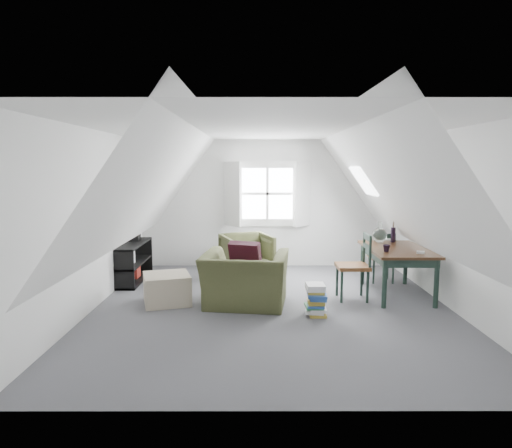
{
  "coord_description": "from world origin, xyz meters",
  "views": [
    {
      "loc": [
        -0.23,
        -6.25,
        1.99
      ],
      "look_at": [
        -0.23,
        0.6,
        1.12
      ],
      "focal_mm": 32.0,
      "sensor_mm": 36.0,
      "label": 1
    }
  ],
  "objects_px": {
    "dining_table": "(397,254)",
    "dining_chair_near": "(355,265)",
    "dining_chair_far": "(382,256)",
    "armchair_near": "(245,305)",
    "media_shelf": "(131,264)",
    "ottoman": "(167,289)",
    "magazine_stack": "(316,300)",
    "armchair_far": "(247,277)"
  },
  "relations": [
    {
      "from": "ottoman",
      "to": "dining_table",
      "type": "xyz_separation_m",
      "value": [
        3.47,
        0.42,
        0.43
      ]
    },
    {
      "from": "dining_table",
      "to": "media_shelf",
      "type": "distance_m",
      "value": 4.43
    },
    {
      "from": "armchair_far",
      "to": "dining_table",
      "type": "distance_m",
      "value": 2.69
    },
    {
      "from": "dining_table",
      "to": "dining_chair_far",
      "type": "relative_size",
      "value": 1.7
    },
    {
      "from": "armchair_far",
      "to": "media_shelf",
      "type": "bearing_deg",
      "value": 170.64
    },
    {
      "from": "armchair_near",
      "to": "dining_chair_far",
      "type": "xyz_separation_m",
      "value": [
        2.32,
        1.34,
        0.45
      ]
    },
    {
      "from": "dining_table",
      "to": "magazine_stack",
      "type": "xyz_separation_m",
      "value": [
        -1.36,
        -0.97,
        -0.43
      ]
    },
    {
      "from": "media_shelf",
      "to": "magazine_stack",
      "type": "relative_size",
      "value": 3.11
    },
    {
      "from": "ottoman",
      "to": "magazine_stack",
      "type": "xyz_separation_m",
      "value": [
        2.11,
        -0.55,
        -0.0
      ]
    },
    {
      "from": "media_shelf",
      "to": "magazine_stack",
      "type": "distance_m",
      "value": 3.48
    },
    {
      "from": "dining_chair_far",
      "to": "media_shelf",
      "type": "relative_size",
      "value": 0.67
    },
    {
      "from": "media_shelf",
      "to": "dining_chair_near",
      "type": "bearing_deg",
      "value": -15.51
    },
    {
      "from": "dining_table",
      "to": "magazine_stack",
      "type": "height_order",
      "value": "dining_table"
    },
    {
      "from": "dining_table",
      "to": "dining_chair_near",
      "type": "distance_m",
      "value": 0.74
    },
    {
      "from": "ottoman",
      "to": "dining_chair_near",
      "type": "height_order",
      "value": "dining_chair_near"
    },
    {
      "from": "armchair_near",
      "to": "dining_chair_near",
      "type": "relative_size",
      "value": 1.18
    },
    {
      "from": "armchair_near",
      "to": "dining_chair_far",
      "type": "distance_m",
      "value": 2.72
    },
    {
      "from": "ottoman",
      "to": "dining_chair_near",
      "type": "xyz_separation_m",
      "value": [
        2.78,
        0.19,
        0.3
      ]
    },
    {
      "from": "dining_chair_near",
      "to": "magazine_stack",
      "type": "relative_size",
      "value": 2.37
    },
    {
      "from": "ottoman",
      "to": "dining_chair_near",
      "type": "distance_m",
      "value": 2.8
    },
    {
      "from": "dining_chair_far",
      "to": "ottoman",
      "type": "bearing_deg",
      "value": 4.15
    },
    {
      "from": "armchair_near",
      "to": "magazine_stack",
      "type": "relative_size",
      "value": 2.81
    },
    {
      "from": "dining_chair_far",
      "to": "media_shelf",
      "type": "height_order",
      "value": "dining_chair_far"
    },
    {
      "from": "armchair_far",
      "to": "dining_chair_far",
      "type": "bearing_deg",
      "value": -28.02
    },
    {
      "from": "armchair_near",
      "to": "dining_table",
      "type": "distance_m",
      "value": 2.47
    },
    {
      "from": "armchair_near",
      "to": "dining_chair_far",
      "type": "relative_size",
      "value": 1.36
    },
    {
      "from": "dining_chair_near",
      "to": "media_shelf",
      "type": "distance_m",
      "value": 3.81
    },
    {
      "from": "magazine_stack",
      "to": "armchair_far",
      "type": "bearing_deg",
      "value": 114.42
    },
    {
      "from": "magazine_stack",
      "to": "dining_chair_far",
      "type": "bearing_deg",
      "value": 52.46
    },
    {
      "from": "dining_chair_far",
      "to": "armchair_far",
      "type": "bearing_deg",
      "value": -24.43
    },
    {
      "from": "armchair_far",
      "to": "ottoman",
      "type": "height_order",
      "value": "ottoman"
    },
    {
      "from": "armchair_near",
      "to": "ottoman",
      "type": "relative_size",
      "value": 1.84
    },
    {
      "from": "dining_table",
      "to": "dining_chair_far",
      "type": "height_order",
      "value": "dining_chair_far"
    },
    {
      "from": "dining_table",
      "to": "dining_chair_near",
      "type": "height_order",
      "value": "dining_chair_near"
    },
    {
      "from": "armchair_near",
      "to": "dining_chair_near",
      "type": "xyz_separation_m",
      "value": [
        1.63,
        0.31,
        0.52
      ]
    },
    {
      "from": "dining_chair_far",
      "to": "dining_chair_near",
      "type": "relative_size",
      "value": 0.87
    },
    {
      "from": "armchair_far",
      "to": "magazine_stack",
      "type": "height_order",
      "value": "magazine_stack"
    },
    {
      "from": "dining_chair_near",
      "to": "armchair_far",
      "type": "bearing_deg",
      "value": -118.85
    },
    {
      "from": "dining_table",
      "to": "media_shelf",
      "type": "bearing_deg",
      "value": 173.38
    },
    {
      "from": "media_shelf",
      "to": "dining_chair_far",
      "type": "bearing_deg",
      "value": 0.3
    },
    {
      "from": "media_shelf",
      "to": "magazine_stack",
      "type": "xyz_separation_m",
      "value": [
        2.98,
        -1.81,
        -0.09
      ]
    },
    {
      "from": "ottoman",
      "to": "dining_chair_near",
      "type": "relative_size",
      "value": 0.64
    }
  ]
}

